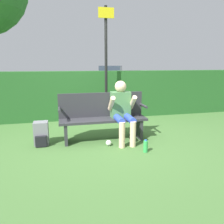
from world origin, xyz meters
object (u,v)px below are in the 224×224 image
object	(u,v)px
parked_car	(111,74)
signpost	(106,60)
person_seated	(122,108)
backpack	(41,134)
water_bottle	(146,146)
park_bench	(103,116)

from	to	relation	value
parked_car	signpost	bearing A→B (deg)	-173.51
person_seated	backpack	size ratio (longest dim) A/B	2.67
water_bottle	parked_car	world-z (taller)	parked_car
water_bottle	parked_car	size ratio (longest dim) A/B	0.05
backpack	water_bottle	size ratio (longest dim) A/B	1.94
backpack	signpost	xyz separation A→B (m)	(1.52, 1.33, 1.37)
backpack	parked_car	xyz separation A→B (m)	(4.35, 13.02, 0.42)
water_bottle	person_seated	bearing A→B (deg)	108.96
backpack	parked_car	size ratio (longest dim) A/B	0.09
person_seated	parked_car	world-z (taller)	parked_car
signpost	parked_car	distance (m)	12.06
water_bottle	signpost	size ratio (longest dim) A/B	0.08
park_bench	signpost	world-z (taller)	signpost
signpost	park_bench	bearing A→B (deg)	-104.91
parked_car	water_bottle	bearing A→B (deg)	-170.51
backpack	parked_car	bearing A→B (deg)	71.52
backpack	water_bottle	xyz separation A→B (m)	(1.77, -0.79, -0.10)
person_seated	backpack	xyz separation A→B (m)	(-1.53, 0.11, -0.44)
backpack	signpost	world-z (taller)	signpost
person_seated	signpost	size ratio (longest dim) A/B	0.41
water_bottle	parked_car	bearing A→B (deg)	79.40
person_seated	parked_car	distance (m)	13.43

